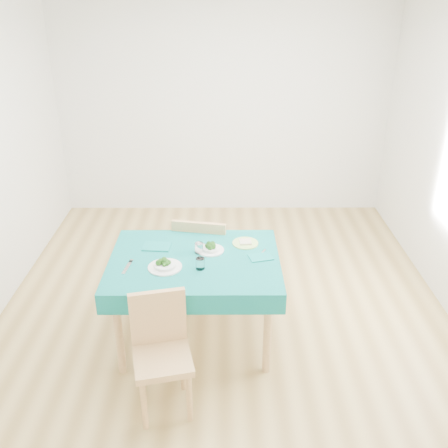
{
  "coord_description": "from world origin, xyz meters",
  "views": [
    {
      "loc": [
        -0.01,
        -3.75,
        2.67
      ],
      "look_at": [
        0.0,
        0.0,
        0.85
      ],
      "focal_mm": 40.0,
      "sensor_mm": 36.0,
      "label": 1
    }
  ],
  "objects_px": {
    "table": "(196,300)",
    "bowl_far": "(211,247)",
    "chair_near": "(162,354)",
    "side_plate": "(245,243)",
    "bowl_near": "(165,263)",
    "chair_far": "(204,239)"
  },
  "relations": [
    {
      "from": "table",
      "to": "bowl_far",
      "type": "xyz_separation_m",
      "value": [
        0.12,
        0.13,
        0.41
      ]
    },
    {
      "from": "chair_near",
      "to": "bowl_far",
      "type": "bearing_deg",
      "value": 58.54
    },
    {
      "from": "chair_far",
      "to": "bowl_far",
      "type": "height_order",
      "value": "chair_far"
    },
    {
      "from": "chair_near",
      "to": "side_plate",
      "type": "xyz_separation_m",
      "value": [
        0.58,
        1.0,
        0.29
      ]
    },
    {
      "from": "chair_far",
      "to": "bowl_near",
      "type": "height_order",
      "value": "chair_far"
    },
    {
      "from": "table",
      "to": "chair_near",
      "type": "distance_m",
      "value": 0.78
    },
    {
      "from": "bowl_near",
      "to": "bowl_far",
      "type": "distance_m",
      "value": 0.42
    },
    {
      "from": "table",
      "to": "chair_far",
      "type": "bearing_deg",
      "value": 85.49
    },
    {
      "from": "chair_far",
      "to": "bowl_near",
      "type": "relative_size",
      "value": 4.59
    },
    {
      "from": "bowl_near",
      "to": "side_plate",
      "type": "bearing_deg",
      "value": 31.69
    },
    {
      "from": "bowl_near",
      "to": "bowl_far",
      "type": "bearing_deg",
      "value": 37.8
    },
    {
      "from": "chair_far",
      "to": "table",
      "type": "bearing_deg",
      "value": 96.05
    },
    {
      "from": "chair_near",
      "to": "bowl_near",
      "type": "height_order",
      "value": "chair_near"
    },
    {
      "from": "bowl_near",
      "to": "bowl_far",
      "type": "relative_size",
      "value": 1.21
    },
    {
      "from": "chair_near",
      "to": "bowl_near",
      "type": "distance_m",
      "value": 0.7
    },
    {
      "from": "chair_far",
      "to": "side_plate",
      "type": "bearing_deg",
      "value": 140.15
    },
    {
      "from": "chair_far",
      "to": "side_plate",
      "type": "distance_m",
      "value": 0.58
    },
    {
      "from": "chair_near",
      "to": "bowl_far",
      "type": "height_order",
      "value": "chair_near"
    },
    {
      "from": "bowl_near",
      "to": "bowl_far",
      "type": "height_order",
      "value": "bowl_near"
    },
    {
      "from": "chair_near",
      "to": "side_plate",
      "type": "height_order",
      "value": "chair_near"
    },
    {
      "from": "table",
      "to": "bowl_far",
      "type": "height_order",
      "value": "bowl_far"
    },
    {
      "from": "bowl_far",
      "to": "table",
      "type": "bearing_deg",
      "value": -133.89
    }
  ]
}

